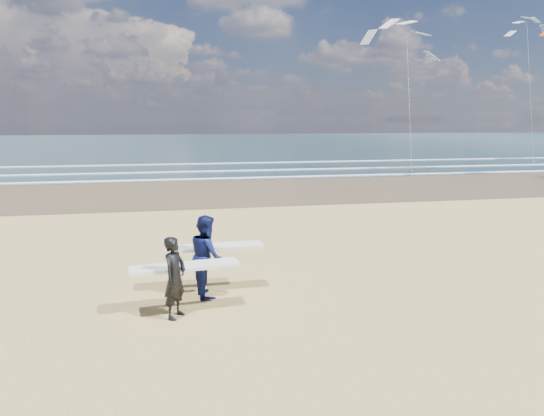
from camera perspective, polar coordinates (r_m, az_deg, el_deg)
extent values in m
cube|color=#4C3B29|center=(33.63, 24.55, 2.81)|extent=(220.00, 12.00, 0.01)
cube|color=#1B333B|center=(83.48, 2.38, 7.71)|extent=(220.00, 100.00, 0.02)
cube|color=white|center=(37.60, 20.31, 3.88)|extent=(220.00, 0.50, 0.05)
cube|color=white|center=(41.65, 16.95, 4.64)|extent=(220.00, 0.50, 0.05)
cube|color=white|center=(47.46, 13.26, 5.47)|extent=(220.00, 0.50, 0.05)
imported|color=black|center=(9.81, -11.36, -8.03)|extent=(0.65, 0.72, 1.65)
cube|color=white|center=(10.11, -10.24, -6.78)|extent=(2.25, 0.77, 0.07)
imported|color=#0B1342|center=(10.87, -7.68, -5.58)|extent=(0.79, 0.97, 1.83)
cube|color=white|center=(11.20, -6.78, -4.55)|extent=(2.21, 0.56, 0.07)
cube|color=slate|center=(34.49, 16.14, 3.58)|extent=(0.12, 0.12, 0.10)
cube|color=slate|center=(51.40, 28.42, 4.85)|extent=(0.12, 0.12, 0.10)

